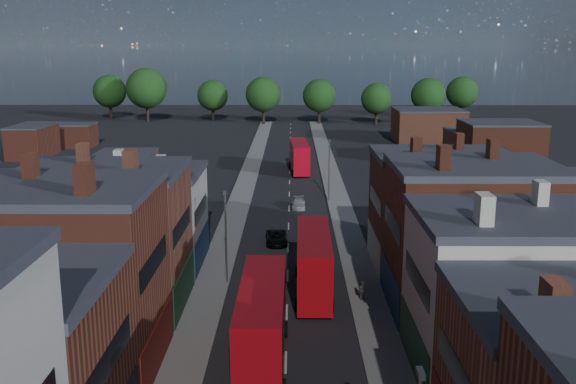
{
  "coord_description": "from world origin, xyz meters",
  "views": [
    {
      "loc": [
        0.39,
        -21.82,
        19.93
      ],
      "look_at": [
        0.0,
        37.57,
        6.36
      ],
      "focal_mm": 40.0,
      "sensor_mm": 36.0,
      "label": 1
    }
  ],
  "objects_px": {
    "bus_2": "(299,156)",
    "car_2": "(277,238)",
    "bus_0": "(262,323)",
    "car_3": "(299,204)",
    "bus_1": "(314,262)",
    "ped_3": "(362,290)"
  },
  "relations": [
    {
      "from": "car_3",
      "to": "ped_3",
      "type": "distance_m",
      "value": 30.44
    },
    {
      "from": "car_2",
      "to": "car_3",
      "type": "distance_m",
      "value": 15.06
    },
    {
      "from": "bus_2",
      "to": "car_3",
      "type": "distance_m",
      "value": 23.68
    },
    {
      "from": "bus_0",
      "to": "car_2",
      "type": "xyz_separation_m",
      "value": [
        0.3,
        25.71,
        -2.22
      ]
    },
    {
      "from": "car_3",
      "to": "car_2",
      "type": "bearing_deg",
      "value": -99.13
    },
    {
      "from": "bus_2",
      "to": "car_3",
      "type": "bearing_deg",
      "value": -94.28
    },
    {
      "from": "bus_2",
      "to": "car_2",
      "type": "height_order",
      "value": "bus_2"
    },
    {
      "from": "bus_0",
      "to": "car_2",
      "type": "bearing_deg",
      "value": 89.66
    },
    {
      "from": "bus_0",
      "to": "bus_2",
      "type": "relative_size",
      "value": 1.08
    },
    {
      "from": "bus_0",
      "to": "ped_3",
      "type": "relative_size",
      "value": 7.85
    },
    {
      "from": "bus_1",
      "to": "bus_2",
      "type": "relative_size",
      "value": 1.03
    },
    {
      "from": "car_2",
      "to": "car_3",
      "type": "relative_size",
      "value": 1.14
    },
    {
      "from": "bus_1",
      "to": "ped_3",
      "type": "bearing_deg",
      "value": -22.92
    },
    {
      "from": "car_2",
      "to": "bus_0",
      "type": "bearing_deg",
      "value": -93.89
    },
    {
      "from": "bus_0",
      "to": "car_3",
      "type": "height_order",
      "value": "bus_0"
    },
    {
      "from": "bus_1",
      "to": "car_2",
      "type": "relative_size",
      "value": 2.54
    },
    {
      "from": "bus_0",
      "to": "car_2",
      "type": "distance_m",
      "value": 25.81
    },
    {
      "from": "car_3",
      "to": "ped_3",
      "type": "bearing_deg",
      "value": -80.96
    },
    {
      "from": "bus_0",
      "to": "car_2",
      "type": "relative_size",
      "value": 2.66
    },
    {
      "from": "bus_2",
      "to": "ped_3",
      "type": "distance_m",
      "value": 53.86
    },
    {
      "from": "bus_2",
      "to": "ped_3",
      "type": "relative_size",
      "value": 7.29
    },
    {
      "from": "car_3",
      "to": "ped_3",
      "type": "relative_size",
      "value": 2.59
    }
  ]
}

